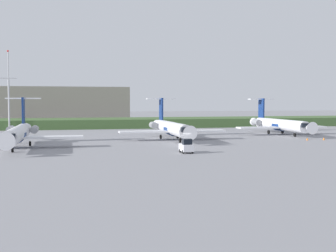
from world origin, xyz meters
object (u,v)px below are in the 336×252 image
object	(u,v)px
regional_jet_third	(279,124)
safety_cone_mid_marker	(324,139)
antenna_mast	(9,97)
regional_jet_second	(171,128)
safety_cone_front_marker	(307,139)
regional_jet_nearest	(18,133)
baggage_tug	(186,147)

from	to	relation	value
regional_jet_third	safety_cone_mid_marker	distance (m)	17.33
regional_jet_third	antenna_mast	distance (m)	73.55
regional_jet_second	regional_jet_third	xyz separation A→B (m)	(29.55, 8.35, 0.00)
regional_jet_third	safety_cone_front_marker	xyz separation A→B (m)	(-2.06, -17.02, -2.26)
antenna_mast	safety_cone_front_marker	size ratio (longest dim) A/B	40.68
regional_jet_third	antenna_mast	xyz separation A→B (m)	(-67.31, 28.87, 6.77)
regional_jet_third	regional_jet_nearest	bearing A→B (deg)	-162.72
baggage_tug	safety_cone_mid_marker	xyz separation A→B (m)	(34.66, 16.49, -0.73)
baggage_tug	regional_jet_second	bearing A→B (deg)	82.50
safety_cone_front_marker	safety_cone_mid_marker	distance (m)	3.85
regional_jet_second	regional_jet_third	world-z (taller)	same
baggage_tug	safety_cone_mid_marker	world-z (taller)	baggage_tug
baggage_tug	safety_cone_front_marker	distance (m)	34.99
regional_jet_second	safety_cone_mid_marker	bearing A→B (deg)	-15.58
regional_jet_nearest	antenna_mast	size ratio (longest dim) A/B	1.39
safety_cone_front_marker	regional_jet_nearest	bearing A→B (deg)	-178.38
regional_jet_nearest	safety_cone_front_marker	xyz separation A→B (m)	(57.89, 1.64, -2.26)
regional_jet_nearest	safety_cone_mid_marker	size ratio (longest dim) A/B	56.36
regional_jet_second	regional_jet_third	size ratio (longest dim) A/B	1.00
regional_jet_nearest	baggage_tug	world-z (taller)	regional_jet_nearest
regional_jet_second	regional_jet_nearest	bearing A→B (deg)	-161.28
regional_jet_nearest	safety_cone_front_marker	size ratio (longest dim) A/B	56.36
regional_jet_second	safety_cone_front_marker	xyz separation A→B (m)	(27.49, -8.67, -2.26)
regional_jet_third	baggage_tug	xyz separation A→B (m)	(-32.87, -33.58, -1.53)
safety_cone_front_marker	safety_cone_mid_marker	size ratio (longest dim) A/B	1.00
antenna_mast	safety_cone_front_marker	bearing A→B (deg)	-35.11
antenna_mast	baggage_tug	world-z (taller)	antenna_mast
safety_cone_mid_marker	antenna_mast	bearing A→B (deg)	146.37
regional_jet_third	safety_cone_front_marker	world-z (taller)	regional_jet_third
regional_jet_third	antenna_mast	world-z (taller)	antenna_mast
baggage_tug	safety_cone_mid_marker	bearing A→B (deg)	25.45
regional_jet_third	safety_cone_front_marker	distance (m)	17.29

